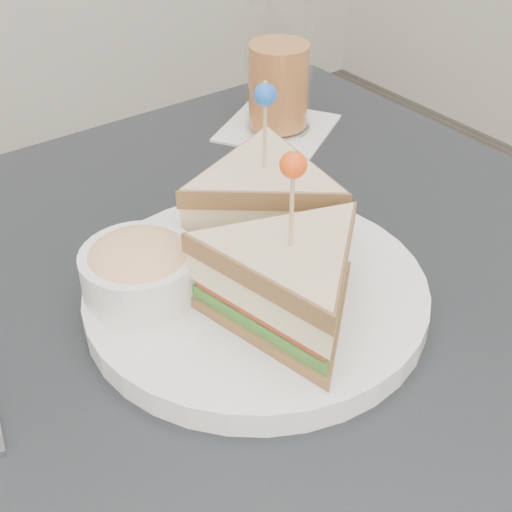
% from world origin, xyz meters
% --- Properties ---
extents(table, '(0.80, 0.80, 0.75)m').
position_xyz_m(table, '(0.00, 0.00, 0.67)').
color(table, black).
rests_on(table, ground).
extents(plate_meal, '(0.34, 0.34, 0.17)m').
position_xyz_m(plate_meal, '(0.02, 0.02, 0.80)').
color(plate_meal, white).
rests_on(plate_meal, table).
extents(drink_set, '(0.17, 0.17, 0.16)m').
position_xyz_m(drink_set, '(0.23, 0.26, 0.82)').
color(drink_set, white).
rests_on(drink_set, table).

